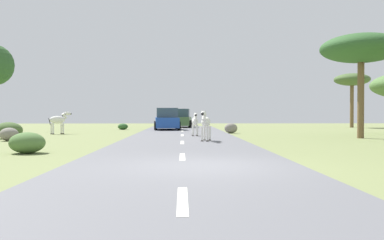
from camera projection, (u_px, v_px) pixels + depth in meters
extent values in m
plane|color=olive|center=(202.00, 167.00, 10.02)|extent=(90.00, 90.00, 0.00)
cube|color=slate|center=(182.00, 167.00, 10.01)|extent=(6.00, 64.00, 0.05)
cube|color=silver|center=(183.00, 200.00, 6.01)|extent=(0.16, 2.00, 0.01)
cube|color=silver|center=(182.00, 157.00, 12.01)|extent=(0.16, 2.00, 0.01)
cube|color=silver|center=(182.00, 142.00, 18.01)|extent=(0.16, 2.00, 0.01)
cube|color=silver|center=(182.00, 135.00, 24.01)|extent=(0.16, 2.00, 0.01)
cube|color=silver|center=(182.00, 131.00, 30.00)|extent=(0.16, 2.00, 0.01)
cube|color=silver|center=(182.00, 128.00, 36.00)|extent=(0.16, 2.00, 0.01)
ellipsoid|color=silver|center=(195.00, 121.00, 23.47)|extent=(0.41, 0.97, 0.45)
cylinder|color=silver|center=(193.00, 130.00, 23.16)|extent=(0.10, 0.10, 0.65)
cylinder|color=#28231E|center=(193.00, 136.00, 23.16)|extent=(0.11, 0.11, 0.04)
cylinder|color=silver|center=(197.00, 130.00, 23.17)|extent=(0.10, 0.10, 0.65)
cylinder|color=#28231E|center=(197.00, 136.00, 23.17)|extent=(0.11, 0.11, 0.04)
cylinder|color=silver|center=(193.00, 130.00, 23.78)|extent=(0.10, 0.10, 0.65)
cylinder|color=#28231E|center=(193.00, 135.00, 23.79)|extent=(0.11, 0.11, 0.04)
cylinder|color=silver|center=(197.00, 130.00, 23.80)|extent=(0.10, 0.10, 0.65)
cylinder|color=#28231E|center=(197.00, 135.00, 23.80)|extent=(0.11, 0.11, 0.04)
cylinder|color=silver|center=(195.00, 117.00, 23.01)|extent=(0.18, 0.35, 0.38)
cube|color=black|center=(195.00, 116.00, 23.01)|extent=(0.04, 0.32, 0.27)
ellipsoid|color=silver|center=(196.00, 115.00, 22.78)|extent=(0.18, 0.42, 0.21)
ellipsoid|color=black|center=(196.00, 115.00, 22.61)|extent=(0.13, 0.15, 0.13)
cone|color=silver|center=(194.00, 113.00, 22.88)|extent=(0.08, 0.08, 0.12)
cone|color=silver|center=(197.00, 113.00, 22.89)|extent=(0.08, 0.08, 0.12)
cylinder|color=black|center=(194.00, 123.00, 23.95)|extent=(0.04, 0.14, 0.39)
ellipsoid|color=silver|center=(206.00, 122.00, 19.05)|extent=(0.63, 1.08, 0.48)
cylinder|color=silver|center=(202.00, 134.00, 18.76)|extent=(0.12, 0.12, 0.69)
cylinder|color=#28231E|center=(202.00, 141.00, 18.76)|extent=(0.14, 0.14, 0.05)
cylinder|color=silver|center=(207.00, 134.00, 18.70)|extent=(0.12, 0.12, 0.69)
cylinder|color=#28231E|center=(207.00, 141.00, 18.71)|extent=(0.14, 0.14, 0.05)
cylinder|color=silver|center=(204.00, 133.00, 19.41)|extent=(0.12, 0.12, 0.69)
cylinder|color=#28231E|center=(204.00, 140.00, 19.41)|extent=(0.14, 0.14, 0.05)
cylinder|color=silver|center=(210.00, 133.00, 19.36)|extent=(0.12, 0.12, 0.69)
cylinder|color=#28231E|center=(210.00, 140.00, 19.36)|extent=(0.14, 0.14, 0.05)
cylinder|color=silver|center=(204.00, 117.00, 18.57)|extent=(0.26, 0.40, 0.41)
cube|color=black|center=(204.00, 115.00, 18.57)|extent=(0.11, 0.34, 0.28)
ellipsoid|color=silver|center=(203.00, 114.00, 18.33)|extent=(0.28, 0.47, 0.22)
ellipsoid|color=black|center=(202.00, 114.00, 18.16)|extent=(0.16, 0.18, 0.13)
cone|color=silver|center=(202.00, 111.00, 18.45)|extent=(0.10, 0.10, 0.13)
cone|color=silver|center=(205.00, 111.00, 18.43)|extent=(0.10, 0.10, 0.13)
cylinder|color=black|center=(208.00, 124.00, 19.55)|extent=(0.07, 0.15, 0.41)
ellipsoid|color=silver|center=(57.00, 120.00, 26.33)|extent=(1.06, 1.04, 0.50)
cylinder|color=silver|center=(63.00, 129.00, 26.49)|extent=(0.15, 0.15, 0.72)
cylinder|color=#28231E|center=(63.00, 134.00, 26.49)|extent=(0.17, 0.17, 0.05)
cylinder|color=silver|center=(61.00, 128.00, 26.68)|extent=(0.15, 0.15, 0.72)
cylinder|color=#28231E|center=(61.00, 133.00, 26.68)|extent=(0.17, 0.17, 0.05)
cylinder|color=silver|center=(53.00, 129.00, 26.00)|extent=(0.15, 0.15, 0.72)
cylinder|color=#28231E|center=(53.00, 134.00, 26.00)|extent=(0.17, 0.17, 0.05)
cylinder|color=silver|center=(51.00, 129.00, 26.19)|extent=(0.15, 0.15, 0.72)
cylinder|color=#28231E|center=(51.00, 134.00, 26.19)|extent=(0.17, 0.17, 0.05)
cylinder|color=silver|center=(64.00, 116.00, 26.68)|extent=(0.41, 0.40, 0.43)
cube|color=black|center=(64.00, 115.00, 26.68)|extent=(0.28, 0.27, 0.29)
ellipsoid|color=silver|center=(68.00, 114.00, 26.86)|extent=(0.47, 0.46, 0.23)
ellipsoid|color=black|center=(70.00, 114.00, 26.99)|extent=(0.21, 0.21, 0.14)
cone|color=silver|center=(67.00, 112.00, 26.73)|extent=(0.12, 0.12, 0.13)
cone|color=silver|center=(66.00, 112.00, 26.82)|extent=(0.12, 0.12, 0.13)
cylinder|color=black|center=(49.00, 121.00, 25.96)|extent=(0.13, 0.13, 0.43)
cube|color=#1E479E|center=(167.00, 122.00, 32.52)|extent=(2.12, 4.33, 0.80)
cube|color=#334751|center=(167.00, 113.00, 32.30)|extent=(1.80, 2.32, 0.76)
cube|color=black|center=(166.00, 125.00, 34.67)|extent=(1.72, 0.29, 0.24)
cylinder|color=black|center=(177.00, 125.00, 33.95)|extent=(0.27, 0.69, 0.68)
cylinder|color=black|center=(155.00, 125.00, 33.77)|extent=(0.27, 0.69, 0.68)
cylinder|color=black|center=(179.00, 126.00, 31.27)|extent=(0.27, 0.69, 0.68)
cylinder|color=black|center=(156.00, 126.00, 31.09)|extent=(0.27, 0.69, 0.68)
cube|color=#476B38|center=(181.00, 121.00, 38.25)|extent=(2.09, 4.32, 0.80)
cube|color=#334751|center=(181.00, 113.00, 38.04)|extent=(1.79, 2.31, 0.76)
cube|color=black|center=(182.00, 123.00, 40.41)|extent=(1.72, 0.28, 0.24)
cylinder|color=black|center=(191.00, 123.00, 39.56)|extent=(0.27, 0.69, 0.68)
cylinder|color=black|center=(173.00, 123.00, 39.64)|extent=(0.27, 0.69, 0.68)
cylinder|color=black|center=(190.00, 124.00, 36.86)|extent=(0.27, 0.69, 0.68)
cylinder|color=black|center=(170.00, 124.00, 36.94)|extent=(0.27, 0.69, 0.68)
cylinder|color=brown|center=(361.00, 100.00, 21.93)|extent=(0.35, 0.35, 4.12)
ellipsoid|color=#2D5628|center=(361.00, 48.00, 21.88)|extent=(4.35, 4.35, 1.52)
cylinder|color=brown|center=(352.00, 107.00, 38.88)|extent=(0.35, 0.35, 4.04)
ellipsoid|color=#425B2D|center=(352.00, 80.00, 38.84)|extent=(3.37, 3.37, 1.18)
ellipsoid|color=#4C7038|center=(27.00, 143.00, 13.58)|extent=(1.19, 1.07, 0.71)
ellipsoid|color=#2D5628|center=(123.00, 127.00, 33.71)|extent=(0.85, 0.76, 0.51)
ellipsoid|color=#425B2D|center=(8.00, 130.00, 21.61)|extent=(1.48, 1.33, 0.89)
ellipsoid|color=gray|center=(231.00, 128.00, 27.43)|extent=(0.88, 0.62, 0.69)
ellipsoid|color=gray|center=(9.00, 134.00, 19.72)|extent=(0.90, 0.82, 0.65)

